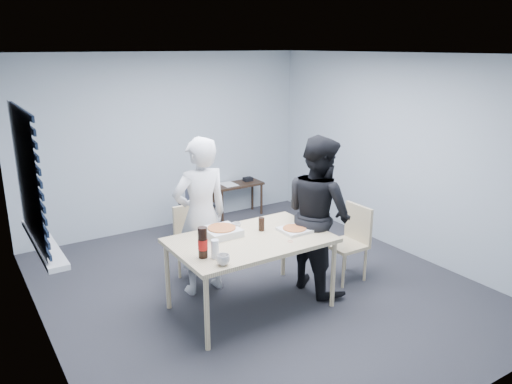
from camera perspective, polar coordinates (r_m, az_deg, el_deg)
room at (r=5.01m, az=-24.25°, el=0.54°), size 5.00×5.00×5.00m
dining_table at (r=5.15m, az=-0.63°, el=-5.94°), size 1.61×1.02×0.78m
chair_far at (r=5.94m, az=-7.06°, el=-5.15°), size 0.42×0.42×0.89m
chair_right at (r=6.01m, az=10.82°, el=-5.09°), size 0.42×0.42×0.89m
person_white at (r=5.50m, az=-6.32°, el=-2.78°), size 0.65×0.42×1.77m
person_black at (r=5.58m, az=7.13°, el=-2.51°), size 0.47×0.86×1.77m
side_table at (r=8.06m, az=-2.10°, el=0.42°), size 0.81×0.36×0.54m
stool at (r=7.09m, az=-6.72°, el=-2.06°), size 0.40×0.40×0.56m
backpack at (r=6.99m, az=-6.76°, el=0.28°), size 0.29×0.21×0.40m
pizza_box_a at (r=5.22m, az=-3.94°, el=-4.50°), size 0.35×0.35×0.09m
pizza_box_b at (r=5.33m, az=4.42°, el=-4.31°), size 0.29×0.29×0.04m
mug_a at (r=4.54m, az=-3.78°, el=-7.73°), size 0.17×0.17×0.10m
mug_b at (r=5.31m, az=-2.24°, el=-4.03°), size 0.10×0.10×0.09m
cola_glass at (r=5.32m, az=0.63°, el=-3.70°), size 0.08×0.08×0.14m
soda_bottle at (r=4.67m, az=-6.10°, el=-5.82°), size 0.09×0.09×0.30m
plastic_cups at (r=4.67m, az=-4.70°, el=-6.50°), size 0.09×0.09×0.18m
rubber_band at (r=5.07m, az=3.93°, el=-5.65°), size 0.07×0.07×0.00m
papers at (r=7.99m, az=-3.14°, el=0.89°), size 0.31×0.36×0.01m
black_box at (r=8.18m, az=-0.93°, el=1.48°), size 0.16×0.13×0.06m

